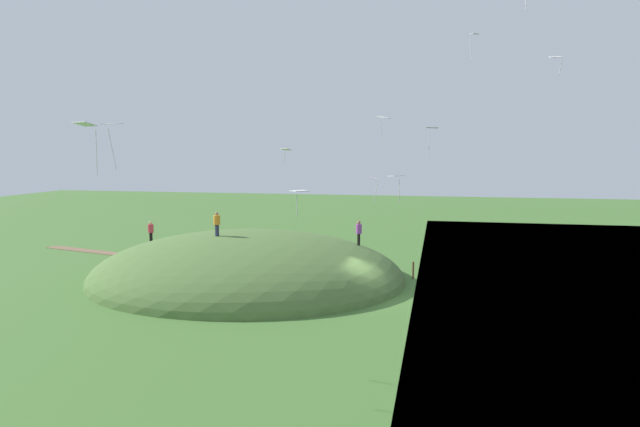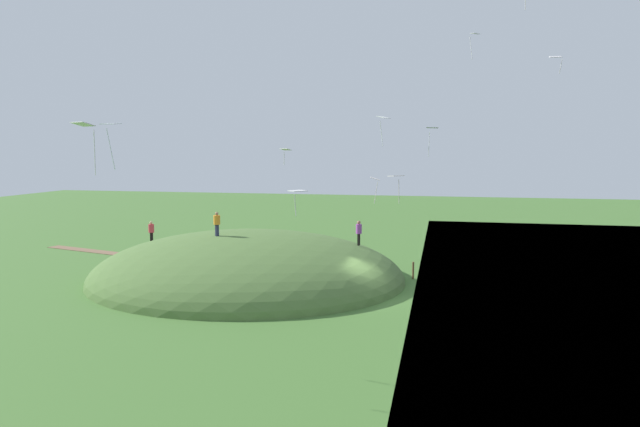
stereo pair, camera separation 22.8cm
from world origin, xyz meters
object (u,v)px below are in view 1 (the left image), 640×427
(person_near_shore, at_px, (359,230))
(kite_2, at_px, (112,128))
(mooring_post, at_px, (413,270))
(kite_1, at_px, (432,129))
(kite_5, at_px, (556,58))
(kite_10, at_px, (299,192))
(kite_8, at_px, (397,177))
(person_on_hilltop, at_px, (217,221))
(kite_0, at_px, (286,150))
(kite_9, at_px, (375,180))
(kite_3, at_px, (383,119))
(person_watching_kites, at_px, (151,229))
(kite_7, at_px, (86,128))
(kite_6, at_px, (474,37))

(person_near_shore, xyz_separation_m, kite_2, (9.18, 16.30, 6.72))
(mooring_post, bearing_deg, kite_1, -142.79)
(person_near_shore, height_order, kite_1, kite_1)
(kite_5, distance_m, kite_10, 17.84)
(kite_1, bearing_deg, kite_8, 63.95)
(person_on_hilltop, bearing_deg, kite_0, 92.84)
(person_on_hilltop, xyz_separation_m, person_near_shore, (-9.31, -3.65, -0.84))
(kite_8, distance_m, kite_9, 4.79)
(person_on_hilltop, xyz_separation_m, kite_5, (-21.37, 0.45, 10.18))
(person_on_hilltop, bearing_deg, kite_3, 136.62)
(kite_3, bearing_deg, mooring_post, 159.61)
(kite_1, bearing_deg, person_watching_kites, 1.63)
(kite_1, height_order, kite_2, kite_1)
(kite_9, bearing_deg, mooring_post, 162.60)
(person_near_shore, relative_size, kite_7, 0.82)
(person_on_hilltop, relative_size, kite_2, 0.78)
(person_on_hilltop, relative_size, person_near_shore, 0.93)
(kite_0, bearing_deg, kite_2, 63.24)
(person_watching_kites, bearing_deg, kite_3, -26.04)
(kite_0, height_order, kite_3, kite_3)
(kite_10, bearing_deg, person_near_shore, -94.01)
(kite_2, height_order, kite_3, kite_3)
(kite_5, relative_size, kite_10, 0.85)
(person_watching_kites, bearing_deg, kite_0, -53.78)
(person_watching_kites, relative_size, kite_5, 1.61)
(person_on_hilltop, xyz_separation_m, kite_8, (-12.19, -0.33, 3.10))
(mooring_post, bearing_deg, person_watching_kites, -0.64)
(person_near_shore, bearing_deg, kite_5, -91.91)
(kite_1, distance_m, mooring_post, 10.07)
(person_on_hilltop, relative_size, kite_7, 0.76)
(kite_5, relative_size, kite_8, 0.59)
(person_on_hilltop, relative_size, kite_10, 1.32)
(person_on_hilltop, distance_m, mooring_post, 14.22)
(person_on_hilltop, relative_size, kite_3, 0.78)
(kite_5, bearing_deg, kite_6, -60.18)
(kite_6, bearing_deg, person_on_hilltop, 22.40)
(kite_7, bearing_deg, kite_0, -109.27)
(person_on_hilltop, relative_size, kite_9, 0.86)
(person_near_shore, height_order, kite_6, kite_6)
(kite_1, height_order, kite_7, kite_1)
(kite_9, distance_m, mooring_post, 7.03)
(kite_3, relative_size, kite_8, 1.18)
(person_near_shore, height_order, kite_3, kite_3)
(kite_1, bearing_deg, kite_0, 37.17)
(person_watching_kites, xyz_separation_m, kite_0, (-12.65, 6.08, 6.16))
(person_near_shore, distance_m, kite_0, 8.89)
(person_near_shore, bearing_deg, kite_7, 172.84)
(kite_2, bearing_deg, person_watching_kites, -66.41)
(kite_1, bearing_deg, kite_7, 56.16)
(kite_1, distance_m, kite_3, 3.54)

